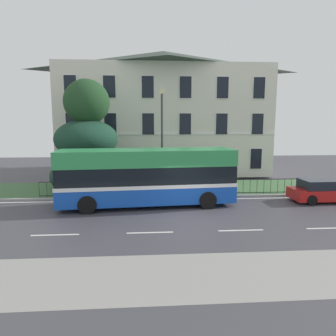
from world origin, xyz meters
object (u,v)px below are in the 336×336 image
(single_decker_bus, at_px, (147,176))
(street_lamp_post, at_px, (162,134))
(litter_bin, at_px, (229,183))
(georgian_townhouse, at_px, (164,112))
(parked_hatchback_00, at_px, (324,191))
(evergreen_tree, at_px, (87,150))

(single_decker_bus, xyz_separation_m, street_lamp_post, (0.95, 2.34, 2.28))
(single_decker_bus, relative_size, street_lamp_post, 1.48)
(single_decker_bus, relative_size, litter_bin, 8.26)
(single_decker_bus, bearing_deg, georgian_townhouse, 78.10)
(parked_hatchback_00, distance_m, litter_bin, 5.68)
(georgian_townhouse, height_order, evergreen_tree, georgian_townhouse)
(georgian_townhouse, relative_size, single_decker_bus, 1.85)
(georgian_townhouse, xyz_separation_m, single_decker_bus, (-1.58, -12.20, -4.07))
(georgian_townhouse, bearing_deg, street_lamp_post, -93.67)
(street_lamp_post, bearing_deg, georgian_townhouse, 86.33)
(single_decker_bus, xyz_separation_m, litter_bin, (5.38, 2.35, -0.97))
(evergreen_tree, bearing_deg, georgian_townhouse, 54.02)
(parked_hatchback_00, relative_size, litter_bin, 3.41)
(georgian_townhouse, distance_m, single_decker_bus, 12.96)
(georgian_townhouse, bearing_deg, single_decker_bus, -97.37)
(georgian_townhouse, relative_size, litter_bin, 15.31)
(evergreen_tree, xyz_separation_m, parked_hatchback_00, (14.80, -4.12, -2.16))
(street_lamp_post, bearing_deg, single_decker_bus, -111.97)
(single_decker_bus, distance_m, parked_hatchback_00, 10.68)
(evergreen_tree, bearing_deg, street_lamp_post, -20.75)
(parked_hatchback_00, height_order, street_lamp_post, street_lamp_post)
(parked_hatchback_00, bearing_deg, single_decker_bus, 179.52)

